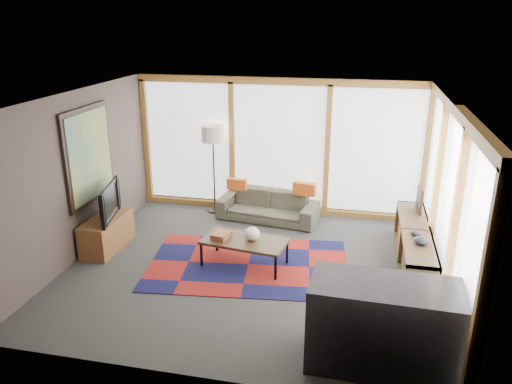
% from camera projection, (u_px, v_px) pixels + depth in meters
% --- Properties ---
extents(ground, '(5.50, 5.50, 0.00)m').
position_uv_depth(ground, '(250.00, 268.00, 7.65)').
color(ground, '#2E2E2B').
rests_on(ground, ground).
extents(room_envelope, '(5.52, 5.02, 2.62)m').
position_uv_depth(room_envelope, '(290.00, 163.00, 7.55)').
color(room_envelope, '#473C35').
rests_on(room_envelope, ground).
extents(rug, '(3.26, 2.30, 0.01)m').
position_uv_depth(rug, '(248.00, 265.00, 7.74)').
color(rug, maroon).
rests_on(rug, ground).
extents(sofa, '(1.95, 0.98, 0.54)m').
position_uv_depth(sofa, '(268.00, 206.00, 9.37)').
color(sofa, '#353628').
rests_on(sofa, ground).
extents(pillow_left, '(0.38, 0.14, 0.21)m').
position_uv_depth(pillow_left, '(237.00, 184.00, 9.41)').
color(pillow_left, '#C75618').
rests_on(pillow_left, sofa).
extents(pillow_right, '(0.44, 0.21, 0.23)m').
position_uv_depth(pillow_right, '(304.00, 189.00, 9.11)').
color(pillow_right, '#C75618').
rests_on(pillow_right, sofa).
extents(floor_lamp, '(0.43, 0.43, 1.72)m').
position_uv_depth(floor_lamp, '(214.00, 169.00, 9.59)').
color(floor_lamp, black).
rests_on(floor_lamp, ground).
extents(coffee_table, '(1.36, 0.82, 0.43)m').
position_uv_depth(coffee_table, '(245.00, 252.00, 7.67)').
color(coffee_table, '#382814').
rests_on(coffee_table, ground).
extents(book_stack, '(0.28, 0.33, 0.09)m').
position_uv_depth(book_stack, '(221.00, 236.00, 7.63)').
color(book_stack, brown).
rests_on(book_stack, coffee_table).
extents(vase, '(0.28, 0.28, 0.21)m').
position_uv_depth(vase, '(252.00, 234.00, 7.56)').
color(vase, beige).
rests_on(vase, coffee_table).
extents(bookshelf, '(0.45, 2.45, 0.61)m').
position_uv_depth(bookshelf, '(414.00, 248.00, 7.61)').
color(bookshelf, '#382814').
rests_on(bookshelf, ground).
extents(bowl_a, '(0.23, 0.23, 0.11)m').
position_uv_depth(bowl_a, '(421.00, 241.00, 7.02)').
color(bowl_a, black).
rests_on(bowl_a, bookshelf).
extents(bowl_b, '(0.17, 0.17, 0.07)m').
position_uv_depth(bowl_b, '(416.00, 233.00, 7.31)').
color(bowl_b, black).
rests_on(bowl_b, bookshelf).
extents(shelf_picture, '(0.07, 0.32, 0.42)m').
position_uv_depth(shelf_picture, '(419.00, 200.00, 8.11)').
color(shelf_picture, black).
rests_on(shelf_picture, bookshelf).
extents(tv_console, '(0.45, 1.09, 0.54)m').
position_uv_depth(tv_console, '(107.00, 233.00, 8.22)').
color(tv_console, brown).
rests_on(tv_console, ground).
extents(television, '(0.35, 1.00, 0.57)m').
position_uv_depth(television, '(104.00, 202.00, 8.01)').
color(television, black).
rests_on(television, tv_console).
extents(bar_counter, '(1.61, 0.79, 1.00)m').
position_uv_depth(bar_counter, '(383.00, 326.00, 5.37)').
color(bar_counter, black).
rests_on(bar_counter, ground).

